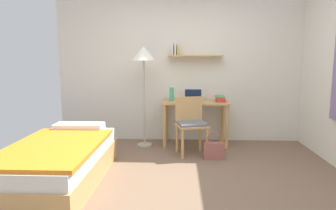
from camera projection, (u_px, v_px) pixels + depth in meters
ground_plane at (186, 185)px, 3.46m from camera, size 5.28×5.28×0.00m
wall_back at (185, 66)px, 5.26m from camera, size 4.40×0.27×2.60m
bed at (60, 162)px, 3.54m from camera, size 0.97×1.90×0.54m
desk at (195, 109)px, 5.04m from camera, size 1.09×0.55×0.74m
desk_chair at (191, 122)px, 4.56m from camera, size 0.53×0.49×0.86m
standing_lamp at (144, 59)px, 4.85m from camera, size 0.39×0.39×1.63m
laptop at (193, 98)px, 5.02m from camera, size 0.31×0.22×0.21m
water_bottle at (172, 94)px, 5.02m from camera, size 0.07×0.07×0.22m
book_stack at (220, 99)px, 4.95m from camera, size 0.17×0.23×0.10m
handbag at (214, 150)px, 4.36m from camera, size 0.28×0.11×0.39m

